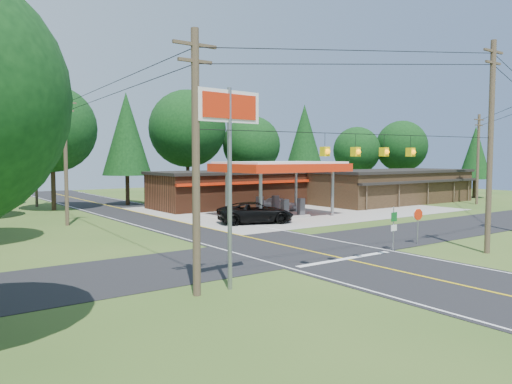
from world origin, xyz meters
TOP-DOWN VIEW (x-y plane):
  - ground at (0.00, 0.00)m, footprint 120.00×120.00m
  - main_highway at (0.00, 0.00)m, footprint 8.00×120.00m
  - cross_road at (0.00, 0.00)m, footprint 70.00×7.00m
  - lane_center_yellow at (0.00, 0.00)m, footprint 0.15×110.00m
  - gas_canopy at (9.00, 13.00)m, footprint 10.60×7.40m
  - convenience_store at (10.00, 22.98)m, footprint 16.40×7.55m
  - strip_building at (28.00, 15.98)m, footprint 20.40×8.75m
  - utility_pole_near_right at (7.50, -7.00)m, footprint 1.80×0.30m
  - utility_pole_near_left at (-9.50, -5.00)m, footprint 1.80×0.30m
  - utility_pole_far_left at (-8.00, 18.00)m, footprint 1.80×0.30m
  - utility_pole_far_right at (34.00, 9.00)m, footprint 1.80×0.30m
  - utility_pole_north at (-6.50, 35.00)m, footprint 0.30×0.30m
  - overhead_beacons at (-1.00, -6.00)m, footprint 17.04×2.04m
  - treeline_backdrop at (0.82, 24.01)m, footprint 70.27×51.59m
  - suv_car at (4.50, 10.49)m, footprint 7.76×7.76m
  - sedan_car at (12.00, 17.00)m, footprint 5.24×5.24m
  - big_stop_sign at (-8.00, -5.01)m, footprint 2.95×0.36m
  - octagonal_stop_sign at (6.81, -3.01)m, footprint 0.77×0.16m
  - route_sign_post at (3.91, -3.52)m, footprint 0.51×0.10m

SIDE VIEW (x-z plane):
  - ground at x=0.00m, z-range 0.00..0.00m
  - main_highway at x=0.00m, z-range 0.00..0.02m
  - cross_road at x=0.00m, z-range 0.00..0.03m
  - lane_center_yellow at x=0.00m, z-range 0.02..0.03m
  - sedan_car at x=12.00m, z-range 0.00..1.31m
  - suv_car at x=4.50m, z-range 0.00..1.69m
  - route_sign_post at x=3.91m, z-range 0.25..2.75m
  - octagonal_stop_sign at x=6.81m, z-range 0.53..2.73m
  - strip_building at x=28.00m, z-range 0.01..3.81m
  - convenience_store at x=10.00m, z-range 0.02..3.82m
  - gas_canopy at x=9.00m, z-range 1.83..6.70m
  - utility_pole_north at x=-6.50m, z-range 0.00..9.50m
  - utility_pole_near_left at x=-9.50m, z-range 0.20..10.20m
  - utility_pole_far_left at x=-8.00m, z-range 0.20..10.20m
  - utility_pole_far_right at x=34.00m, z-range 0.20..10.20m
  - utility_pole_near_right at x=7.50m, z-range 0.21..11.71m
  - big_stop_sign at x=-8.00m, z-range 2.06..10.02m
  - overhead_beacons at x=-1.00m, z-range 5.70..6.73m
  - treeline_backdrop at x=0.82m, z-range 0.84..14.14m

